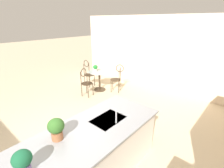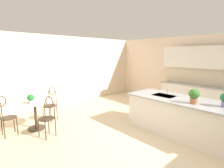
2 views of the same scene
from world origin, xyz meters
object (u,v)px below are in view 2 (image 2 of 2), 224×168
at_px(bistro_table, 35,113).
at_px(chair_by_island, 51,102).
at_px(potted_plant_on_table, 31,98).
at_px(potted_plant_counter_near, 194,95).
at_px(chair_toward_desk, 5,114).
at_px(chair_near_window, 48,115).

bearing_deg(bistro_table, chair_by_island, 120.24).
height_order(potted_plant_on_table, potted_plant_counter_near, potted_plant_counter_near).
height_order(bistro_table, chair_toward_desk, chair_toward_desk).
bearing_deg(potted_plant_on_table, potted_plant_counter_near, 38.70).
relative_size(chair_by_island, chair_toward_desk, 1.00).
height_order(chair_toward_desk, potted_plant_counter_near, potted_plant_counter_near).
bearing_deg(potted_plant_counter_near, chair_near_window, -136.87).
distance_m(chair_by_island, potted_plant_counter_near, 3.96).
bearing_deg(chair_toward_desk, potted_plant_on_table, 77.30).
relative_size(chair_toward_desk, potted_plant_on_table, 4.20).
bearing_deg(potted_plant_counter_near, chair_toward_desk, -136.57).
relative_size(chair_near_window, potted_plant_on_table, 4.20).
xyz_separation_m(chair_near_window, chair_by_island, (-1.04, 0.53, 0.00)).
distance_m(chair_toward_desk, potted_plant_counter_near, 4.45).
height_order(bistro_table, chair_by_island, chair_by_island).
distance_m(chair_by_island, potted_plant_on_table, 0.87).
xyz_separation_m(bistro_table, chair_toward_desk, (-0.05, -0.68, 0.13)).
xyz_separation_m(potted_plant_on_table, potted_plant_counter_near, (3.08, 2.47, 0.23)).
distance_m(chair_near_window, potted_plant_counter_near, 3.41).
distance_m(chair_near_window, chair_toward_desk, 1.05).
bearing_deg(chair_toward_desk, chair_near_window, 44.40).
xyz_separation_m(chair_by_island, chair_toward_desk, (0.29, -1.26, 0.00)).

